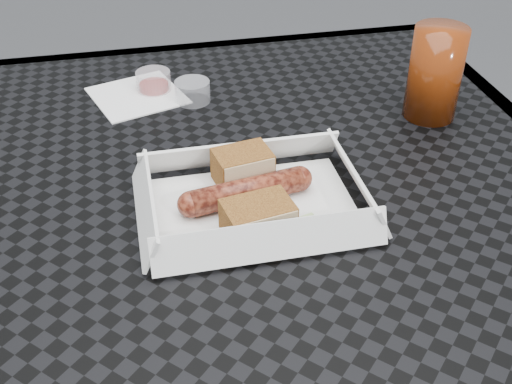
{
  "coord_description": "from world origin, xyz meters",
  "views": [
    {
      "loc": [
        -0.13,
        -0.63,
        1.18
      ],
      "look_at": [
        -0.01,
        -0.08,
        0.78
      ],
      "focal_mm": 45.0,
      "sensor_mm": 36.0,
      "label": 1
    }
  ],
  "objects_px": {
    "bratwurst": "(246,191)",
    "drink_glass": "(435,73)",
    "food_tray": "(254,207)",
    "patio_table": "(251,220)"
  },
  "relations": [
    {
      "from": "bratwurst",
      "to": "drink_glass",
      "type": "relative_size",
      "value": 1.25
    },
    {
      "from": "bratwurst",
      "to": "drink_glass",
      "type": "xyz_separation_m",
      "value": [
        0.29,
        0.15,
        0.04
      ]
    },
    {
      "from": "food_tray",
      "to": "bratwurst",
      "type": "distance_m",
      "value": 0.02
    },
    {
      "from": "patio_table",
      "to": "bratwurst",
      "type": "distance_m",
      "value": 0.12
    },
    {
      "from": "food_tray",
      "to": "bratwurst",
      "type": "bearing_deg",
      "value": 126.61
    },
    {
      "from": "food_tray",
      "to": "drink_glass",
      "type": "bearing_deg",
      "value": 29.44
    },
    {
      "from": "patio_table",
      "to": "bratwurst",
      "type": "xyz_separation_m",
      "value": [
        -0.02,
        -0.06,
        0.09
      ]
    },
    {
      "from": "bratwurst",
      "to": "patio_table",
      "type": "bearing_deg",
      "value": 74.14
    },
    {
      "from": "food_tray",
      "to": "bratwurst",
      "type": "relative_size",
      "value": 1.41
    },
    {
      "from": "food_tray",
      "to": "bratwurst",
      "type": "xyz_separation_m",
      "value": [
        -0.01,
        0.01,
        0.02
      ]
    }
  ]
}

